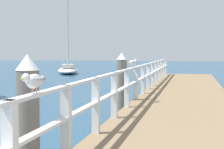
# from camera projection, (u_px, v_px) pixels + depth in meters

# --- Properties ---
(pier_deck) EXTENTS (2.82, 23.74, 0.54)m
(pier_deck) POSITION_uv_depth(u_px,v_px,m) (184.00, 103.00, 12.52)
(pier_deck) COLOR #846B4C
(pier_deck) RESTS_ON ground_plane
(pier_railing) EXTENTS (0.12, 22.26, 0.95)m
(pier_railing) POSITION_uv_depth(u_px,v_px,m) (143.00, 76.00, 12.74)
(pier_railing) COLOR white
(pier_railing) RESTS_ON pier_deck
(dock_piling_near) EXTENTS (0.29, 0.29, 1.89)m
(dock_piling_near) POSITION_uv_depth(u_px,v_px,m) (28.00, 130.00, 4.79)
(dock_piling_near) COLOR #6B6056
(dock_piling_near) RESTS_ON ground_plane
(dock_piling_far) EXTENTS (0.29, 0.29, 1.89)m
(dock_piling_far) POSITION_uv_depth(u_px,v_px,m) (122.00, 85.00, 11.12)
(dock_piling_far) COLOR #6B6056
(dock_piling_far) RESTS_ON ground_plane
(seagull_foreground) EXTENTS (0.19, 0.48, 0.21)m
(seagull_foreground) POSITION_uv_depth(u_px,v_px,m) (34.00, 80.00, 3.98)
(seagull_foreground) COLOR white
(seagull_foreground) RESTS_ON pier_railing
(seagull_background) EXTENTS (0.24, 0.46, 0.21)m
(seagull_background) POSITION_uv_depth(u_px,v_px,m) (132.00, 63.00, 10.50)
(seagull_background) COLOR white
(seagull_background) RESTS_ON pier_railing
(boat_3) EXTENTS (3.02, 5.20, 6.47)m
(boat_3) POSITION_uv_depth(u_px,v_px,m) (68.00, 70.00, 33.73)
(boat_3) COLOR white
(boat_3) RESTS_ON ground_plane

